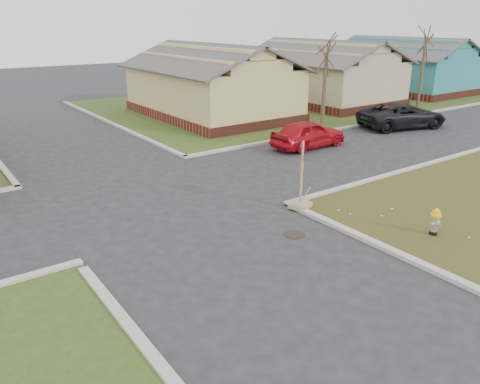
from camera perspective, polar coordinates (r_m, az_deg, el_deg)
ground at (r=13.15m, az=-2.04°, el=-6.86°), size 120.00×120.00×0.00m
verge_far_right at (r=40.20m, az=10.21°, el=11.37°), size 37.00×19.00×0.05m
curbs at (r=17.20m, az=-11.30°, el=-0.55°), size 80.00×40.00×0.12m
manhole at (r=14.01m, az=6.65°, el=-5.18°), size 0.64×0.64×0.01m
side_house_yellow at (r=31.23m, az=-3.60°, el=13.19°), size 7.60×11.60×4.70m
side_house_tan at (r=37.47m, az=9.87°, el=14.11°), size 7.60×11.60×4.70m
side_house_teal at (r=45.08m, az=19.20°, el=14.31°), size 7.60×11.60×4.70m
tree_mid_right at (r=28.83m, az=10.23°, el=12.26°), size 0.22×0.22×4.20m
tree_far_right at (r=36.74m, az=21.27°, el=13.34°), size 0.22×0.22×4.76m
fire_hydrant at (r=14.79m, az=22.70°, el=-3.19°), size 0.31×0.31×0.82m
stop_sign at (r=15.72m, az=7.42°, el=-0.19°), size 0.66×0.64×2.31m
red_sedan at (r=23.59m, az=8.32°, el=7.03°), size 4.06×1.68×1.38m
dark_pickup at (r=29.43m, az=19.19°, el=8.82°), size 5.71×3.78×1.46m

